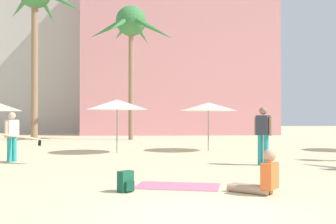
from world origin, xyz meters
name	(u,v)px	position (x,y,z in m)	size (l,w,h in m)	color
ground	(205,216)	(0.00, 0.00, 0.00)	(120.00, 120.00, 0.00)	beige
hotel_pink	(177,52)	(2.18, 31.65, 7.57)	(16.28, 10.09, 15.14)	pink
palm_tree_far_left	(131,27)	(-1.74, 20.78, 7.43)	(5.73, 5.45, 8.82)	#896B4C
palm_tree_left	(35,2)	(-8.04, 21.11, 9.05)	(5.93, 6.31, 10.85)	#896B4C
cafe_umbrella_2	(208,107)	(1.94, 11.77, 1.95)	(2.56, 2.56, 2.14)	gray
cafe_umbrella_3	(117,105)	(-2.02, 11.01, 2.01)	(2.60, 2.60, 2.23)	gray
beach_towel	(178,186)	(-0.19, 2.65, 0.01)	(1.78, 0.98, 0.01)	#EF6684
backpack	(126,182)	(-1.27, 2.06, 0.20)	(0.35, 0.35, 0.42)	#175139
person_near_right	(261,179)	(1.35, 1.68, 0.30)	(0.97, 0.89, 0.88)	tan
person_near_left	(11,135)	(-5.31, 7.68, 0.90)	(2.92, 1.48, 1.66)	teal
person_mid_left	(263,133)	(2.78, 6.34, 1.00)	(0.49, 0.50, 1.81)	teal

